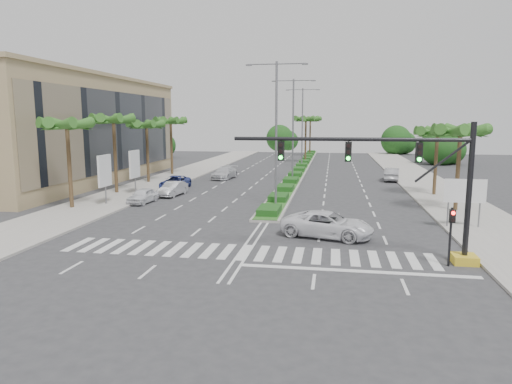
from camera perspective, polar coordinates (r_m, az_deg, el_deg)
ground at (r=25.54m, az=-1.47°, el=-7.58°), size 160.00×160.00×0.00m
footpath_right at (r=45.82m, az=22.69°, el=-0.77°), size 6.00×120.00×0.15m
footpath_left at (r=48.85m, az=-14.58°, el=0.21°), size 6.00×120.00×0.15m
median at (r=69.55m, az=5.67°, el=3.01°), size 2.20×75.00×0.20m
median_grass at (r=69.54m, az=5.67°, el=3.11°), size 1.80×75.00×0.04m
building at (r=58.71m, az=-22.13°, el=7.08°), size 12.00×36.00×12.00m
signal_gantry at (r=24.74m, az=20.07°, el=-0.45°), size 12.60×1.20×7.20m
pedestrian_signal at (r=24.63m, az=23.22°, el=-4.02°), size 0.28×0.36×3.00m
direction_sign at (r=33.54m, az=24.66°, el=-0.11°), size 2.70×0.11×3.40m
billboard_near at (r=41.05m, az=-18.40°, el=2.49°), size 0.18×2.10×4.35m
billboard_far at (r=46.41m, az=-14.94°, el=3.34°), size 0.18×2.10×4.35m
palm_left_near at (r=40.10m, az=-22.55°, el=7.46°), size 4.57×4.68×7.55m
palm_left_mid at (r=47.07m, az=-17.38°, el=8.33°), size 4.57×4.68×7.95m
palm_left_far at (r=54.34m, az=-13.52°, el=7.91°), size 4.57×4.68×7.35m
palm_left_end at (r=61.78m, az=-10.61°, el=8.46°), size 4.57×4.68×7.75m
palm_right_near at (r=39.27m, az=24.19°, el=6.64°), size 4.57×4.68×7.05m
palm_right_far at (r=47.07m, az=21.74°, el=6.69°), size 4.57×4.68×6.75m
palm_median_a at (r=79.16m, az=6.26°, el=8.85°), size 4.57×4.68×8.05m
palm_median_b at (r=94.14m, az=6.81°, el=8.85°), size 4.57×4.68×8.05m
streetlight_near at (r=38.31m, az=2.55°, el=8.27°), size 5.10×0.25×12.00m
streetlight_mid at (r=54.23m, az=4.66°, el=8.45°), size 5.10×0.25×12.00m
streetlight_far at (r=70.18m, az=5.81°, el=8.55°), size 5.10×0.25×12.00m
car_parked_a at (r=41.56m, az=-13.96°, el=-0.45°), size 1.87×3.97×1.31m
car_parked_b at (r=44.98m, az=-10.36°, el=0.41°), size 1.89×4.29×1.37m
car_parked_c at (r=49.30m, az=-10.07°, el=1.17°), size 2.42×5.07×1.39m
car_parked_d at (r=57.30m, az=-3.93°, el=2.43°), size 2.70×5.44×1.52m
car_crossing at (r=29.04m, az=8.93°, el=-4.03°), size 6.18×3.97×1.59m
car_right at (r=57.64m, az=16.60°, el=2.14°), size 2.30×4.94×1.57m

